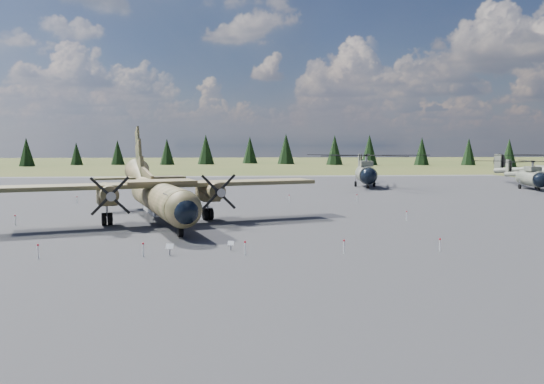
{
  "coord_description": "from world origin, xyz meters",
  "views": [
    {
      "loc": [
        1.08,
        -44.75,
        6.53
      ],
      "look_at": [
        4.87,
        2.0,
        2.42
      ],
      "focal_mm": 35.0,
      "sensor_mm": 36.0,
      "label": 1
    }
  ],
  "objects": [
    {
      "name": "barrier_fence",
      "position": [
        -0.46,
        -0.08,
        0.51
      ],
      "size": [
        33.12,
        29.62,
        0.85
      ],
      "color": "white",
      "rests_on": "ground"
    },
    {
      "name": "transport_plane",
      "position": [
        -5.05,
        1.13,
        2.61
      ],
      "size": [
        27.19,
        24.24,
        9.1
      ],
      "rotation": [
        0.0,
        0.0,
        0.3
      ],
      "color": "#39391F",
      "rests_on": "ground"
    },
    {
      "name": "helicopter_near",
      "position": [
        22.52,
        37.05,
        3.68
      ],
      "size": [
        23.36,
        25.37,
        5.19
      ],
      "rotation": [
        0.0,
        0.0,
        -0.16
      ],
      "color": "slate",
      "rests_on": "ground"
    },
    {
      "name": "ground",
      "position": [
        0.0,
        0.0,
        0.0
      ],
      "size": [
        500.0,
        500.0,
        0.0
      ],
      "primitive_type": "plane",
      "color": "brown",
      "rests_on": "ground"
    },
    {
      "name": "treeline",
      "position": [
        7.16,
        1.85,
        4.81
      ],
      "size": [
        309.38,
        313.2,
        10.92
      ],
      "color": "black",
      "rests_on": "ground"
    },
    {
      "name": "helicopter_mid",
      "position": [
        45.92,
        30.59,
        3.07
      ],
      "size": [
        19.58,
        21.17,
        4.32
      ],
      "rotation": [
        0.0,
        0.0,
        -0.17
      ],
      "color": "slate",
      "rests_on": "ground"
    },
    {
      "name": "info_placard_right",
      "position": [
        1.15,
        -12.01,
        0.4
      ],
      "size": [
        0.42,
        0.26,
        0.61
      ],
      "rotation": [
        0.0,
        0.0,
        -0.27
      ],
      "color": "gray",
      "rests_on": "ground"
    },
    {
      "name": "apron",
      "position": [
        0.0,
        10.0,
        0.0
      ],
      "size": [
        120.0,
        120.0,
        0.04
      ],
      "primitive_type": "cube",
      "color": "slate",
      "rests_on": "ground"
    },
    {
      "name": "info_placard_left",
      "position": [
        -2.49,
        -13.2,
        0.47
      ],
      "size": [
        0.47,
        0.26,
        0.7
      ],
      "rotation": [
        0.0,
        0.0,
        -0.17
      ],
      "color": "gray",
      "rests_on": "ground"
    }
  ]
}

